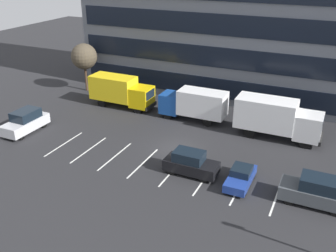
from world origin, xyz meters
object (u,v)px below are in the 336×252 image
object	(u,v)px
box_truck_white	(276,117)
suv_silver	(26,122)
sedan_navy	(241,177)
suv_black	(191,163)
box_truck_blue	(194,103)
suv_charcoal	(316,191)
box_truck_yellow_all	(121,90)
bare_tree	(84,57)

from	to	relation	value
box_truck_white	suv_silver	distance (m)	24.45
sedan_navy	suv_black	bearing A→B (deg)	-177.54
suv_black	box_truck_blue	bearing A→B (deg)	110.19
box_truck_blue	sedan_navy	size ratio (longest dim) A/B	1.83
suv_black	suv_charcoal	bearing A→B (deg)	-0.24
box_truck_white	suv_black	world-z (taller)	box_truck_white
box_truck_yellow_all	suv_black	size ratio (longest dim) A/B	1.74
sedan_navy	bare_tree	size ratio (longest dim) A/B	0.65
box_truck_yellow_all	box_truck_white	xyz separation A→B (m)	(17.68, -0.73, 0.15)
box_truck_blue	suv_charcoal	bearing A→B (deg)	-37.84
box_truck_yellow_all	suv_silver	bearing A→B (deg)	-116.69
box_truck_blue	sedan_navy	bearing A→B (deg)	-52.13
box_truck_blue	suv_black	xyz separation A→B (m)	(3.78, -10.27, -0.93)
suv_black	box_truck_yellow_all	bearing A→B (deg)	141.09
sedan_navy	suv_charcoal	xyz separation A→B (m)	(5.42, -0.21, 0.37)
box_truck_white	suv_charcoal	xyz separation A→B (m)	(4.66, -9.67, -1.08)
box_truck_white	suv_black	distance (m)	10.84
box_truck_yellow_all	box_truck_blue	xyz separation A→B (m)	(9.07, -0.10, -0.09)
suv_black	suv_charcoal	distance (m)	9.50
suv_silver	suv_charcoal	world-z (taller)	suv_silver
box_truck_yellow_all	sedan_navy	xyz separation A→B (m)	(16.92, -10.19, -1.30)
box_truck_yellow_all	suv_silver	distance (m)	11.10
sedan_navy	suv_charcoal	bearing A→B (deg)	-2.27
box_truck_yellow_all	suv_black	distance (m)	16.54
box_truck_blue	sedan_navy	distance (m)	12.85
suv_silver	suv_charcoal	size ratio (longest dim) A/B	1.01
sedan_navy	box_truck_blue	bearing A→B (deg)	127.87
box_truck_yellow_all	box_truck_blue	world-z (taller)	box_truck_yellow_all
box_truck_yellow_all	box_truck_white	world-z (taller)	box_truck_white
sedan_navy	bare_tree	distance (m)	27.57
box_truck_yellow_all	box_truck_white	distance (m)	17.70
box_truck_white	box_truck_blue	size ratio (longest dim) A/B	1.13
suv_black	bare_tree	world-z (taller)	bare_tree
box_truck_yellow_all	box_truck_blue	size ratio (longest dim) A/B	1.05
bare_tree	box_truck_yellow_all	bearing A→B (deg)	-22.95
suv_charcoal	suv_silver	bearing A→B (deg)	178.89
suv_charcoal	sedan_navy	bearing A→B (deg)	177.73
sedan_navy	suv_silver	world-z (taller)	suv_silver
bare_tree	box_truck_blue	bearing A→B (deg)	-10.80
box_truck_blue	suv_black	world-z (taller)	box_truck_blue
suv_charcoal	bare_tree	distance (m)	32.44
box_truck_white	suv_silver	size ratio (longest dim) A/B	1.68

